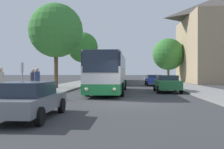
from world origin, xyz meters
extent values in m
plane|color=#38383A|center=(0.00, 0.00, 0.00)|extent=(300.00, 300.00, 0.00)
cube|color=gray|center=(-7.00, 0.00, 0.07)|extent=(4.00, 120.00, 0.15)
cube|color=#238942|center=(-1.40, 7.57, 0.62)|extent=(2.79, 11.79, 0.70)
cube|color=silver|center=(-1.40, 7.57, 1.55)|extent=(2.79, 11.79, 1.15)
cube|color=#232D3D|center=(-1.40, 7.57, 2.60)|extent=(2.81, 11.55, 0.95)
cube|color=silver|center=(-1.40, 7.57, 3.13)|extent=(2.74, 11.55, 0.12)
cube|color=#232D3D|center=(-1.53, 1.67, 2.45)|extent=(2.27, 0.11, 1.45)
sphere|color=#F4EAC1|center=(-2.42, 1.67, 0.66)|extent=(0.24, 0.24, 0.24)
sphere|color=#F4EAC1|center=(-0.65, 1.63, 0.66)|extent=(0.24, 0.24, 0.24)
cylinder|color=black|center=(-2.74, 4.08, 0.50)|extent=(0.32, 1.01, 1.00)
cylinder|color=black|center=(-0.22, 4.02, 0.50)|extent=(0.32, 1.01, 1.00)
cylinder|color=black|center=(-2.57, 11.11, 0.50)|extent=(0.32, 1.01, 1.00)
cylinder|color=black|center=(-0.05, 11.05, 0.50)|extent=(0.32, 1.01, 1.00)
cube|color=#2D519E|center=(-1.53, 23.53, 0.62)|extent=(2.59, 11.97, 0.70)
cube|color=silver|center=(-1.53, 23.53, 1.65)|extent=(2.59, 11.97, 1.35)
cube|color=#232D3D|center=(-1.53, 23.53, 2.80)|extent=(2.61, 11.74, 0.95)
cube|color=silver|center=(-1.53, 23.53, 3.33)|extent=(2.54, 11.74, 0.12)
cube|color=#232D3D|center=(-1.58, 17.52, 2.65)|extent=(2.23, 0.08, 1.45)
sphere|color=#F4EAC1|center=(-2.45, 17.51, 0.66)|extent=(0.24, 0.24, 0.24)
sphere|color=#F4EAC1|center=(-0.72, 17.49, 0.66)|extent=(0.24, 0.24, 0.24)
cylinder|color=black|center=(-2.80, 19.95, 0.50)|extent=(0.31, 1.00, 1.00)
cylinder|color=black|center=(-0.32, 19.93, 0.50)|extent=(0.31, 1.00, 1.00)
cylinder|color=black|center=(-2.73, 27.12, 0.50)|extent=(0.31, 1.00, 1.00)
cylinder|color=black|center=(-0.25, 27.10, 0.50)|extent=(0.31, 1.00, 1.00)
cube|color=silver|center=(-1.74, 39.53, 0.62)|extent=(2.56, 10.82, 0.70)
cube|color=#285BA8|center=(-1.74, 39.53, 1.64)|extent=(2.56, 10.82, 1.34)
cube|color=#232D3D|center=(-1.74, 39.53, 2.79)|extent=(2.59, 10.60, 0.95)
cube|color=#285BA8|center=(-1.74, 39.53, 3.32)|extent=(2.51, 10.60, 0.12)
cube|color=#232D3D|center=(-1.69, 34.10, 2.64)|extent=(2.21, 0.08, 1.45)
sphere|color=#F4EAC1|center=(-2.55, 34.07, 0.66)|extent=(0.24, 0.24, 0.24)
sphere|color=#F4EAC1|center=(-0.83, 34.09, 0.66)|extent=(0.24, 0.24, 0.24)
cylinder|color=black|center=(-2.94, 36.28, 0.50)|extent=(0.31, 1.00, 1.00)
cylinder|color=black|center=(-0.48, 36.30, 0.50)|extent=(0.31, 1.00, 1.00)
cylinder|color=black|center=(-3.00, 42.75, 0.50)|extent=(0.31, 1.00, 1.00)
cylinder|color=black|center=(-0.55, 42.78, 0.50)|extent=(0.31, 1.00, 1.00)
cube|color=slate|center=(-3.64, -5.05, 0.59)|extent=(1.95, 4.48, 0.55)
cube|color=#232D3D|center=(-3.64, -5.23, 1.12)|extent=(1.70, 2.33, 0.52)
cylinder|color=black|center=(-4.59, -3.66, 0.31)|extent=(0.21, 0.62, 0.62)
cylinder|color=black|center=(-2.67, -3.68, 0.31)|extent=(0.21, 0.62, 0.62)
cylinder|color=black|center=(-2.70, -6.44, 0.31)|extent=(0.21, 0.62, 0.62)
cube|color=#236B38|center=(3.64, 8.15, 0.68)|extent=(1.90, 4.30, 0.73)
cube|color=#232D3D|center=(3.64, 8.32, 1.26)|extent=(1.67, 2.24, 0.43)
cylinder|color=black|center=(4.57, 6.81, 0.31)|extent=(0.20, 0.62, 0.62)
cylinder|color=black|center=(2.69, 6.82, 0.31)|extent=(0.20, 0.62, 0.62)
cylinder|color=black|center=(4.58, 9.47, 0.31)|extent=(0.20, 0.62, 0.62)
cylinder|color=black|center=(2.71, 9.48, 0.31)|extent=(0.20, 0.62, 0.62)
cube|color=#233D9E|center=(3.71, 19.79, 0.64)|extent=(1.93, 4.29, 0.67)
cube|color=#232D3D|center=(3.71, 19.96, 1.19)|extent=(1.69, 2.24, 0.43)
cylinder|color=black|center=(4.67, 18.47, 0.31)|extent=(0.21, 0.62, 0.62)
cylinder|color=black|center=(2.77, 18.46, 0.31)|extent=(0.21, 0.62, 0.62)
cylinder|color=black|center=(4.65, 21.12, 0.31)|extent=(0.21, 0.62, 0.62)
cylinder|color=black|center=(2.75, 21.11, 0.31)|extent=(0.21, 0.62, 0.62)
cylinder|color=gray|center=(-6.50, 1.54, 1.27)|extent=(0.08, 0.08, 2.23)
cube|color=silver|center=(-6.50, 1.54, 2.03)|extent=(0.03, 0.45, 0.60)
cylinder|color=#23232D|center=(-6.25, 2.74, 0.58)|extent=(0.30, 0.30, 0.86)
cylinder|color=#333338|center=(-6.25, 2.74, 1.37)|extent=(0.36, 0.36, 0.72)
sphere|color=tan|center=(-6.25, 2.74, 1.85)|extent=(0.23, 0.23, 0.23)
cylinder|color=#23232D|center=(-6.69, -0.98, 0.59)|extent=(0.30, 0.30, 0.88)
cylinder|color=#B2A899|center=(-6.69, -0.98, 1.39)|extent=(0.36, 0.36, 0.73)
sphere|color=tan|center=(-6.69, -0.98, 1.88)|extent=(0.24, 0.24, 0.24)
cylinder|color=#23232D|center=(-5.73, 2.06, 0.60)|extent=(0.30, 0.30, 0.89)
cylinder|color=navy|center=(-5.73, 2.06, 1.42)|extent=(0.36, 0.36, 0.75)
sphere|color=tan|center=(-5.73, 2.06, 1.91)|extent=(0.24, 0.24, 0.24)
cylinder|color=#47331E|center=(-7.87, 32.95, 2.19)|extent=(0.40, 0.40, 4.07)
sphere|color=#2D7028|center=(-7.87, 32.95, 6.30)|extent=(5.55, 5.55, 5.55)
cylinder|color=brown|center=(-7.05, 11.53, 2.04)|extent=(0.40, 0.40, 3.78)
sphere|color=#387F33|center=(-7.05, 11.53, 5.99)|extent=(5.49, 5.49, 5.49)
cylinder|color=brown|center=(7.69, 32.92, 1.50)|extent=(0.40, 0.40, 2.70)
sphere|color=#387F33|center=(7.69, 32.92, 4.99)|extent=(5.71, 5.71, 5.71)
camera|label=1|loc=(0.09, -14.75, 1.74)|focal=42.00mm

